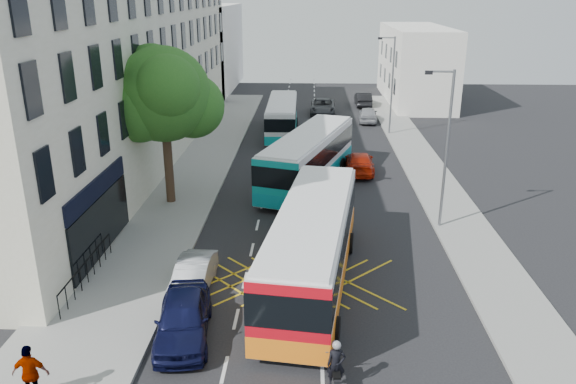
# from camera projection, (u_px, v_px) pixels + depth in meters

# --- Properties ---
(ground) EXTENTS (120.00, 120.00, 0.00)m
(ground) POSITION_uv_depth(u_px,v_px,m) (322.00, 372.00, 18.21)
(ground) COLOR black
(ground) RESTS_ON ground
(pavement_left) EXTENTS (5.00, 70.00, 0.15)m
(pavement_left) POSITION_uv_depth(u_px,v_px,m) (171.00, 202.00, 32.59)
(pavement_left) COLOR gray
(pavement_left) RESTS_ON ground
(pavement_right) EXTENTS (3.00, 70.00, 0.15)m
(pavement_right) POSITION_uv_depth(u_px,v_px,m) (449.00, 206.00, 32.00)
(pavement_right) COLOR gray
(pavement_right) RESTS_ON ground
(terrace_main) EXTENTS (8.30, 45.00, 13.50)m
(terrace_main) POSITION_uv_depth(u_px,v_px,m) (119.00, 64.00, 39.45)
(terrace_main) COLOR beige
(terrace_main) RESTS_ON ground
(terrace_far) EXTENTS (8.00, 20.00, 10.00)m
(terrace_far) POSITION_uv_depth(u_px,v_px,m) (201.00, 48.00, 68.72)
(terrace_far) COLOR silver
(terrace_far) RESTS_ON ground
(building_right) EXTENTS (6.00, 18.00, 8.00)m
(building_right) POSITION_uv_depth(u_px,v_px,m) (415.00, 64.00, 61.56)
(building_right) COLOR silver
(building_right) RESTS_ON ground
(street_tree) EXTENTS (6.30, 5.70, 8.80)m
(street_tree) POSITION_uv_depth(u_px,v_px,m) (163.00, 95.00, 30.45)
(street_tree) COLOR #382619
(street_tree) RESTS_ON pavement_left
(lamp_near) EXTENTS (1.45, 0.15, 8.00)m
(lamp_near) POSITION_uv_depth(u_px,v_px,m) (445.00, 142.00, 27.69)
(lamp_near) COLOR slate
(lamp_near) RESTS_ON pavement_right
(lamp_far) EXTENTS (1.45, 0.15, 8.00)m
(lamp_far) POSITION_uv_depth(u_px,v_px,m) (391.00, 80.00, 46.49)
(lamp_far) COLOR slate
(lamp_far) RESTS_ON pavement_right
(railings) EXTENTS (0.08, 5.60, 1.14)m
(railings) POSITION_uv_depth(u_px,v_px,m) (87.00, 270.00, 23.30)
(railings) COLOR black
(railings) RESTS_ON pavement_left
(bus_near) EXTENTS (4.33, 12.27, 3.38)m
(bus_near) POSITION_uv_depth(u_px,v_px,m) (312.00, 246.00, 23.08)
(bus_near) COLOR silver
(bus_near) RESTS_ON ground
(bus_mid) EXTENTS (6.16, 11.96, 3.29)m
(bus_mid) POSITION_uv_depth(u_px,v_px,m) (308.00, 158.00, 35.33)
(bus_mid) COLOR silver
(bus_mid) RESTS_ON ground
(bus_far) EXTENTS (2.69, 10.37, 2.91)m
(bus_far) POSITION_uv_depth(u_px,v_px,m) (282.00, 117.00, 47.77)
(bus_far) COLOR silver
(bus_far) RESTS_ON ground
(motorbike) EXTENTS (0.61, 1.96, 1.74)m
(motorbike) POSITION_uv_depth(u_px,v_px,m) (336.00, 367.00, 17.19)
(motorbike) COLOR black
(motorbike) RESTS_ON ground
(parked_car_blue) EXTENTS (2.38, 4.76, 1.56)m
(parked_car_blue) POSITION_uv_depth(u_px,v_px,m) (183.00, 318.00, 19.81)
(parked_car_blue) COLOR black
(parked_car_blue) RESTS_ON ground
(parked_car_silver) EXTENTS (1.49, 3.93, 1.28)m
(parked_car_silver) POSITION_uv_depth(u_px,v_px,m) (193.00, 276.00, 23.03)
(parked_car_silver) COLOR #95989C
(parked_car_silver) RESTS_ON ground
(red_hatchback) EXTENTS (2.09, 4.77, 1.36)m
(red_hatchback) POSITION_uv_depth(u_px,v_px,m) (359.00, 163.00, 37.96)
(red_hatchback) COLOR #AD1C07
(red_hatchback) RESTS_ON ground
(distant_car_grey) EXTENTS (2.55, 5.30, 1.46)m
(distant_car_grey) POSITION_uv_depth(u_px,v_px,m) (323.00, 107.00, 55.95)
(distant_car_grey) COLOR #393B40
(distant_car_grey) RESTS_ON ground
(distant_car_silver) EXTENTS (1.99, 4.30, 1.42)m
(distant_car_silver) POSITION_uv_depth(u_px,v_px,m) (368.00, 114.00, 52.50)
(distant_car_silver) COLOR #98999F
(distant_car_silver) RESTS_ON ground
(distant_car_dark) EXTENTS (1.60, 4.50, 1.48)m
(distant_car_dark) POSITION_uv_depth(u_px,v_px,m) (363.00, 99.00, 59.79)
(distant_car_dark) COLOR black
(distant_car_dark) RESTS_ON ground
(pedestrian_far) EXTENTS (1.11, 0.50, 1.86)m
(pedestrian_far) POSITION_uv_depth(u_px,v_px,m) (31.00, 373.00, 16.47)
(pedestrian_far) COLOR gray
(pedestrian_far) RESTS_ON pavement_left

